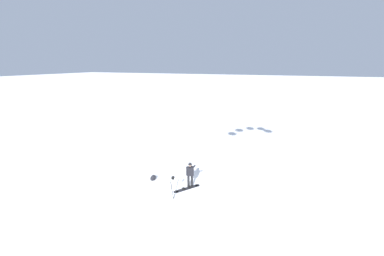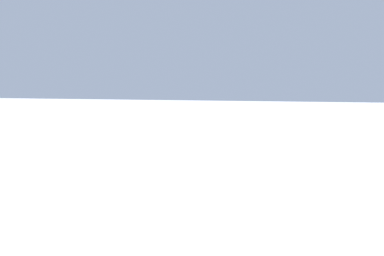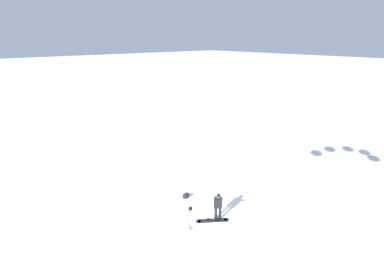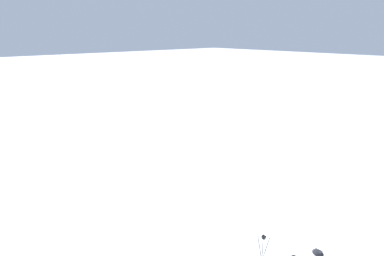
{
  "view_description": "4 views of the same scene",
  "coord_description": "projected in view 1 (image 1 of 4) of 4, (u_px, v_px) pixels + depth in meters",
  "views": [
    {
      "loc": [
        -5.87,
        12.22,
        7.43
      ],
      "look_at": [
        -1.92,
        2.35,
        4.56
      ],
      "focal_mm": 22.51,
      "sensor_mm": 36.0,
      "label": 1
    },
    {
      "loc": [
        4.03,
        5.41,
        8.21
      ],
      "look_at": [
        -3.22,
        3.77,
        7.15
      ],
      "focal_mm": 28.72,
      "sensor_mm": 36.0,
      "label": 2
    },
    {
      "loc": [
        -8.12,
        7.99,
        9.23
      ],
      "look_at": [
        -3.05,
        3.58,
        6.81
      ],
      "focal_mm": 23.14,
      "sensor_mm": 36.0,
      "label": 3
    },
    {
      "loc": [
        -10.13,
        -4.68,
        9.98
      ],
      "look_at": [
        -2.89,
        3.41,
        6.48
      ],
      "focal_mm": 27.58,
      "sensor_mm": 36.0,
      "label": 4
    }
  ],
  "objects": [
    {
      "name": "camera_tripod",
      "position": [
        173.0,
        183.0,
        13.36
      ],
      "size": [
        0.57,
        0.48,
        1.38
      ],
      "color": "#262628",
      "rests_on": "ground_plane"
    },
    {
      "name": "snowboarder",
      "position": [
        190.0,
        172.0,
        14.71
      ],
      "size": [
        0.7,
        0.54,
        1.62
      ],
      "color": "black",
      "rests_on": "ground_plane"
    },
    {
      "name": "ground_plane",
      "position": [
        178.0,
        186.0,
        15.0
      ],
      "size": [
        300.0,
        300.0,
        0.0
      ],
      "primitive_type": "plane",
      "color": "white"
    },
    {
      "name": "gear_bag_large",
      "position": [
        153.0,
        178.0,
        15.78
      ],
      "size": [
        0.36,
        0.56,
        0.3
      ],
      "color": "black",
      "rests_on": "ground_plane"
    },
    {
      "name": "snowboard",
      "position": [
        187.0,
        188.0,
        14.72
      ],
      "size": [
        1.19,
        1.51,
        0.1
      ],
      "color": "black",
      "rests_on": "ground_plane"
    }
  ]
}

